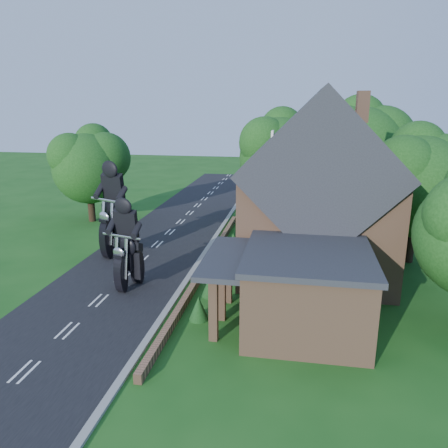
% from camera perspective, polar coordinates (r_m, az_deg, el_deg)
% --- Properties ---
extents(ground, '(120.00, 120.00, 0.00)m').
position_cam_1_polar(ground, '(22.67, -16.04, -9.60)').
color(ground, '#184B15').
rests_on(ground, ground).
extents(road, '(7.00, 80.00, 0.02)m').
position_cam_1_polar(road, '(22.67, -16.04, -9.58)').
color(road, black).
rests_on(road, ground).
extents(kerb, '(0.30, 80.00, 0.12)m').
position_cam_1_polar(kerb, '(21.37, -7.06, -10.50)').
color(kerb, gray).
rests_on(kerb, ground).
extents(garden_wall, '(0.30, 22.00, 0.40)m').
position_cam_1_polar(garden_wall, '(25.59, -2.40, -5.54)').
color(garden_wall, '#93674B').
rests_on(garden_wall, ground).
extents(house, '(9.54, 8.64, 10.24)m').
position_cam_1_polar(house, '(24.84, 12.11, 3.45)').
color(house, '#93674B').
rests_on(house, ground).
extents(annex, '(7.05, 5.94, 3.44)m').
position_cam_1_polar(annex, '(19.10, 10.37, -8.29)').
color(annex, '#93674B').
rests_on(annex, ground).
extents(tree_house_right, '(6.51, 6.00, 8.40)m').
position_cam_1_polar(tree_house_right, '(28.17, 24.72, 5.52)').
color(tree_house_right, black).
rests_on(tree_house_right, ground).
extents(tree_behind_house, '(7.81, 7.20, 10.08)m').
position_cam_1_polar(tree_behind_house, '(34.90, 17.95, 9.59)').
color(tree_behind_house, black).
rests_on(tree_behind_house, ground).
extents(tree_behind_left, '(6.94, 6.40, 9.16)m').
position_cam_1_polar(tree_behind_left, '(35.64, 7.93, 9.50)').
color(tree_behind_left, black).
rests_on(tree_behind_left, ground).
extents(tree_far_road, '(6.08, 5.60, 7.84)m').
position_cam_1_polar(tree_far_road, '(36.60, -16.77, 7.74)').
color(tree_far_road, black).
rests_on(tree_far_road, ground).
extents(shrub_a, '(0.90, 0.90, 1.10)m').
position_cam_1_polar(shrub_a, '(19.89, -3.32, -10.91)').
color(shrub_a, '#123813').
rests_on(shrub_a, ground).
extents(shrub_b, '(0.90, 0.90, 1.10)m').
position_cam_1_polar(shrub_b, '(22.10, -1.82, -8.07)').
color(shrub_b, '#123813').
rests_on(shrub_b, ground).
extents(shrub_c, '(0.90, 0.90, 1.10)m').
position_cam_1_polar(shrub_c, '(24.36, -0.61, -5.76)').
color(shrub_c, '#123813').
rests_on(shrub_c, ground).
extents(shrub_d, '(0.90, 0.90, 1.10)m').
position_cam_1_polar(shrub_d, '(29.01, 1.22, -2.22)').
color(shrub_d, '#123813').
rests_on(shrub_d, ground).
extents(shrub_e, '(0.90, 0.90, 1.10)m').
position_cam_1_polar(shrub_e, '(31.37, 1.92, -0.85)').
color(shrub_e, '#123813').
rests_on(shrub_e, ground).
extents(shrub_f, '(0.90, 0.90, 1.10)m').
position_cam_1_polar(shrub_f, '(33.76, 2.53, 0.33)').
color(shrub_f, '#123813').
rests_on(shrub_f, ground).
extents(motorcycle_lead, '(0.80, 1.61, 1.46)m').
position_cam_1_polar(motorcycle_lead, '(23.49, -12.25, -6.49)').
color(motorcycle_lead, black).
rests_on(motorcycle_lead, ground).
extents(motorcycle_follow, '(1.22, 1.98, 1.81)m').
position_cam_1_polar(motorcycle_follow, '(28.55, -13.77, -2.23)').
color(motorcycle_follow, black).
rests_on(motorcycle_follow, ground).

